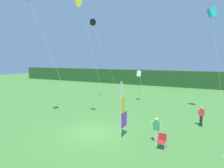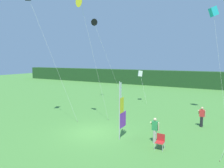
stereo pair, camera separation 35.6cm
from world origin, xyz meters
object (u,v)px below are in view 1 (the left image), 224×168
Objects in this scene: person_near_banner at (156,129)px; kite_black_delta_2 at (92,22)px; folding_chair at (162,140)px; person_mid_field at (201,116)px; banner_flag at (123,111)px; kite_yellow_delta_5 at (81,1)px; kite_white_box_3 at (139,74)px; kite_cyan_box_1 at (212,12)px.

person_near_banner is 0.16× the size of kite_black_delta_2.
kite_black_delta_2 is at bearing 138.67° from folding_chair.
person_near_banner is 1.03× the size of person_mid_field.
banner_flag is 9.29m from kite_yellow_delta_5.
kite_black_delta_2 is 2.61× the size of kite_white_box_3.
kite_black_delta_2 reaches higher than kite_white_box_3.
person_mid_field is 0.16× the size of kite_cyan_box_1.
banner_flag is at bearing -19.47° from kite_yellow_delta_5.
kite_black_delta_2 is (-10.61, 9.16, 9.04)m from person_near_banner.
kite_cyan_box_1 is at bearing -18.82° from kite_white_box_3.
kite_yellow_delta_5 is (-9.02, -3.54, 9.05)m from person_mid_field.
folding_chair is at bearing -64.44° from kite_white_box_3.
kite_black_delta_2 reaches higher than banner_flag.
kite_white_box_3 is (5.33, 2.35, -6.32)m from kite_black_delta_2.
person_near_banner is at bearing -116.35° from person_mid_field.
kite_yellow_delta_5 is at bearing -158.57° from person_mid_field.
kite_white_box_3 is 12.09m from kite_yellow_delta_5.
banner_flag reaches higher than person_mid_field.
kite_black_delta_2 is at bearing 131.62° from banner_flag.
kite_black_delta_2 is at bearing 139.20° from person_near_banner.
banner_flag is 4.41× the size of folding_chair.
banner_flag is 2.36× the size of person_near_banner.
kite_yellow_delta_5 reaches higher than banner_flag.
folding_chair is (0.52, -0.63, -0.37)m from person_near_banner.
kite_black_delta_2 is 8.83m from kite_yellow_delta_5.
kite_cyan_box_1 reaches higher than folding_chair.
folding_chair is at bearing -7.32° from banner_flag.
kite_yellow_delta_5 is (-9.28, -7.52, 0.28)m from kite_cyan_box_1.
kite_black_delta_2 is 8.59m from kite_white_box_3.
banner_flag is at bearing -118.19° from kite_cyan_box_1.
person_near_banner is at bearing 129.51° from folding_chair.
kite_white_box_3 reaches higher than banner_flag.
person_near_banner is 12.95m from kite_white_box_3.
person_mid_field is 16.43m from kite_black_delta_2.
folding_chair is 13.29m from kite_cyan_box_1.
folding_chair is at bearing -108.91° from person_mid_field.
kite_white_box_3 is at bearing 82.49° from kite_yellow_delta_5.
person_mid_field is 13.26m from kite_yellow_delta_5.
kite_yellow_delta_5 reaches higher than kite_white_box_3.
kite_yellow_delta_5 reaches higher than person_mid_field.
kite_black_delta_2 is (-11.13, 9.79, 9.41)m from folding_chair.
person_near_banner is 16.68m from kite_black_delta_2.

